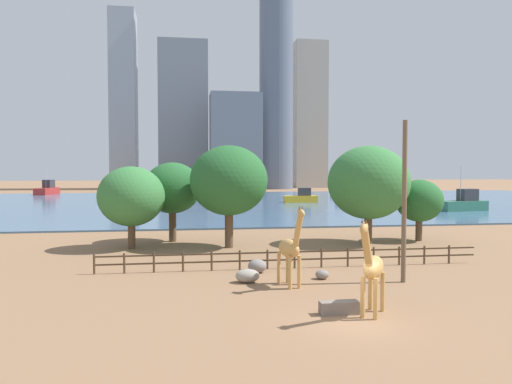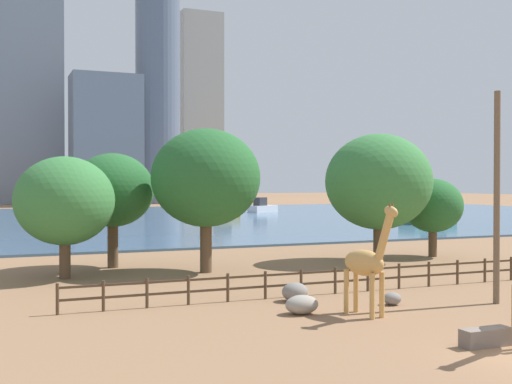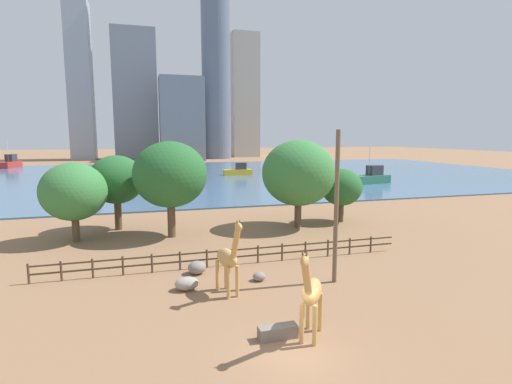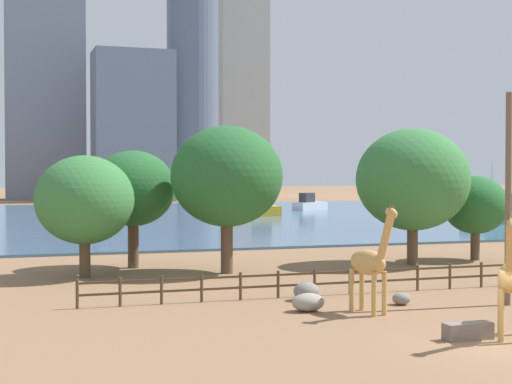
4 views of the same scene
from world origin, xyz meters
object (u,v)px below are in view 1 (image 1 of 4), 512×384
at_px(giraffe_tall, 372,268).
at_px(tree_right_small, 229,181).
at_px(feeding_trough, 339,308).
at_px(boat_barge, 342,194).
at_px(boulder_near_fence, 248,276).
at_px(boat_ferry, 301,197).
at_px(boat_sailboat, 464,203).
at_px(boat_tug, 47,189).
at_px(boulder_small, 322,274).
at_px(tree_center_broad, 131,197).
at_px(boulder_by_pole, 257,266).
at_px(tree_left_large, 369,183).
at_px(tree_left_small, 172,188).
at_px(utility_pole, 404,202).
at_px(tree_right_tall, 419,201).
at_px(giraffe_companion, 290,248).

bearing_deg(giraffe_tall, tree_right_small, -132.69).
distance_m(feeding_trough, boat_barge, 90.68).
relative_size(boulder_near_fence, boat_ferry, 0.22).
bearing_deg(boat_sailboat, boat_barge, -88.30).
relative_size(feeding_trough, boat_tug, 0.20).
height_order(feeding_trough, tree_right_small, tree_right_small).
bearing_deg(boulder_small, boat_sailboat, 50.61).
xyz_separation_m(tree_center_broad, boat_tug, (-29.77, 91.28, -2.91)).
xyz_separation_m(giraffe_tall, feeding_trough, (-1.41, 0.44, -1.88)).
distance_m(boulder_by_pole, feeding_trough, 9.90).
bearing_deg(feeding_trough, tree_left_large, 65.48).
xyz_separation_m(tree_left_small, boat_tug, (-33.10, 87.60, -3.44)).
height_order(giraffe_tall, boulder_near_fence, giraffe_tall).
bearing_deg(boat_ferry, giraffe_tall, 80.14).
relative_size(boulder_by_pole, boat_barge, 0.19).
height_order(feeding_trough, boat_tug, boat_tug).
bearing_deg(giraffe_tall, boat_barge, -162.70).
distance_m(utility_pole, tree_right_tall, 18.31).
height_order(giraffe_companion, boulder_small, giraffe_companion).
bearing_deg(feeding_trough, boat_barge, 71.52).
distance_m(giraffe_companion, boat_sailboat, 58.08).
distance_m(tree_left_small, tree_right_small, 6.52).
bearing_deg(boat_tug, tree_center_broad, 28.76).
distance_m(giraffe_tall, boat_tug, 120.28).
bearing_deg(tree_right_tall, boulder_small, -133.06).
height_order(tree_center_broad, boat_ferry, tree_center_broad).
relative_size(tree_right_tall, boat_ferry, 0.88).
bearing_deg(tree_left_small, boulder_small, -61.89).
bearing_deg(boulder_by_pole, boulder_near_fence, -110.28).
xyz_separation_m(giraffe_tall, giraffe_companion, (-2.47, 6.04, -0.00)).
xyz_separation_m(utility_pole, tree_right_tall, (8.97, 15.93, -1.05)).
height_order(giraffe_tall, boat_sailboat, boat_sailboat).
relative_size(giraffe_companion, boulder_by_pole, 3.93).
xyz_separation_m(feeding_trough, tree_left_large, (9.41, 20.61, 5.17)).
height_order(boat_sailboat, boat_tug, boat_tug).
bearing_deg(tree_center_broad, utility_pole, -41.56).
distance_m(giraffe_tall, boat_sailboat, 61.38).
xyz_separation_m(feeding_trough, boat_ferry, (16.01, 72.75, 0.86)).
distance_m(tree_left_large, tree_center_broad, 20.71).
xyz_separation_m(tree_center_broad, boat_sailboat, (47.67, 29.17, -3.03)).
bearing_deg(tree_left_small, boat_ferry, 63.60).
distance_m(feeding_trough, tree_right_small, 21.10).
height_order(tree_left_small, boat_sailboat, tree_left_small).
relative_size(tree_left_small, boat_ferry, 1.13).
relative_size(boulder_near_fence, feeding_trough, 0.80).
bearing_deg(giraffe_tall, tree_left_large, -165.95).
height_order(boulder_small, feeding_trough, feeding_trough).
bearing_deg(boat_sailboat, boat_tug, -49.04).
relative_size(boulder_small, boat_barge, 0.13).
height_order(boulder_near_fence, tree_left_large, tree_left_large).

